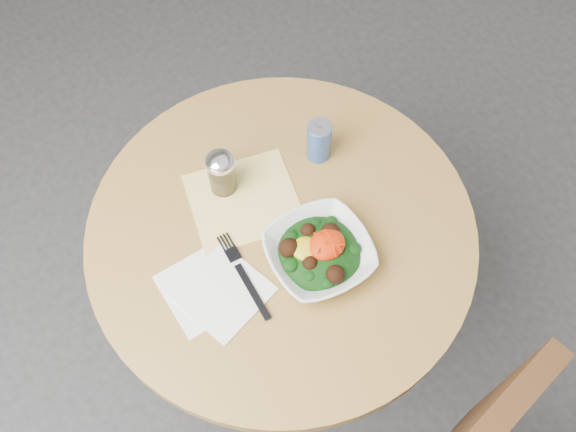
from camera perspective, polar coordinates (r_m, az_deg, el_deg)
name	(u,v)px	position (r m, az deg, el deg)	size (l,w,h in m)	color
ground	(283,334)	(2.16, -0.42, -10.42)	(6.00, 6.00, 0.00)	#2F2F32
table	(282,264)	(1.65, -0.54, -4.28)	(0.90, 0.90, 0.75)	black
cloth_napkin	(244,200)	(1.51, -3.96, 1.42)	(0.25, 0.23, 0.00)	#EDB70C
paper_napkins	(214,290)	(1.41, -6.59, -6.55)	(0.22, 0.23, 0.00)	white
salad_bowl	(319,252)	(1.41, 2.78, -3.24)	(0.26, 0.26, 0.09)	white
fork	(242,273)	(1.42, -4.07, -5.05)	(0.05, 0.23, 0.00)	black
spice_shaker	(222,173)	(1.48, -5.92, 3.85)	(0.07, 0.07, 0.12)	silver
beverage_can	(319,141)	(1.53, 2.76, 6.71)	(0.06, 0.06, 0.11)	navy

